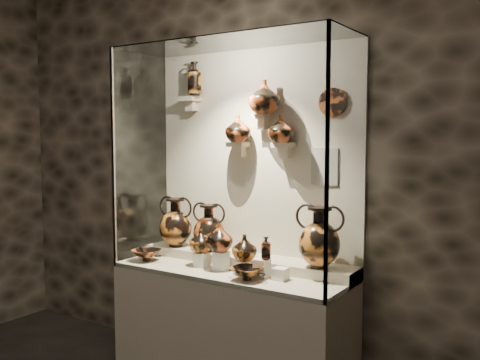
% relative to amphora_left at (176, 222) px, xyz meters
% --- Properties ---
extents(wall_back, '(5.00, 0.02, 3.20)m').
position_rel_amphora_left_xyz_m(wall_back, '(0.62, 0.18, 0.51)').
color(wall_back, black).
rests_on(wall_back, ground).
extents(plinth, '(1.70, 0.60, 0.80)m').
position_rel_amphora_left_xyz_m(plinth, '(0.62, -0.14, -0.69)').
color(plinth, beige).
rests_on(plinth, floor).
extents(front_tier, '(1.68, 0.58, 0.03)m').
position_rel_amphora_left_xyz_m(front_tier, '(0.62, -0.14, -0.28)').
color(front_tier, '#C3B497').
rests_on(front_tier, plinth).
extents(rear_tier, '(1.70, 0.25, 0.10)m').
position_rel_amphora_left_xyz_m(rear_tier, '(0.62, 0.04, -0.24)').
color(rear_tier, '#C3B497').
rests_on(rear_tier, plinth).
extents(back_panel, '(1.70, 0.03, 1.60)m').
position_rel_amphora_left_xyz_m(back_panel, '(0.62, 0.18, 0.51)').
color(back_panel, beige).
rests_on(back_panel, plinth).
extents(glass_front, '(1.70, 0.01, 1.60)m').
position_rel_amphora_left_xyz_m(glass_front, '(0.62, -0.43, 0.51)').
color(glass_front, white).
rests_on(glass_front, plinth).
extents(glass_left, '(0.01, 0.60, 1.60)m').
position_rel_amphora_left_xyz_m(glass_left, '(-0.23, -0.14, 0.51)').
color(glass_left, white).
rests_on(glass_left, plinth).
extents(glass_right, '(0.01, 0.60, 1.60)m').
position_rel_amphora_left_xyz_m(glass_right, '(1.46, -0.14, 0.51)').
color(glass_right, white).
rests_on(glass_right, plinth).
extents(glass_top, '(1.70, 0.60, 0.01)m').
position_rel_amphora_left_xyz_m(glass_top, '(0.62, -0.14, 1.31)').
color(glass_top, white).
rests_on(glass_top, back_panel).
extents(frame_post_left, '(0.02, 0.02, 1.60)m').
position_rel_amphora_left_xyz_m(frame_post_left, '(-0.22, -0.43, 0.51)').
color(frame_post_left, gray).
rests_on(frame_post_left, plinth).
extents(frame_post_right, '(0.02, 0.02, 1.60)m').
position_rel_amphora_left_xyz_m(frame_post_right, '(1.46, -0.43, 0.51)').
color(frame_post_right, gray).
rests_on(frame_post_right, plinth).
extents(pedestal_a, '(0.09, 0.09, 0.10)m').
position_rel_amphora_left_xyz_m(pedestal_a, '(0.40, -0.19, -0.21)').
color(pedestal_a, silver).
rests_on(pedestal_a, front_tier).
extents(pedestal_b, '(0.09, 0.09, 0.13)m').
position_rel_amphora_left_xyz_m(pedestal_b, '(0.57, -0.19, -0.20)').
color(pedestal_b, silver).
rests_on(pedestal_b, front_tier).
extents(pedestal_c, '(0.09, 0.09, 0.09)m').
position_rel_amphora_left_xyz_m(pedestal_c, '(0.74, -0.19, -0.22)').
color(pedestal_c, silver).
rests_on(pedestal_c, front_tier).
extents(pedestal_d, '(0.09, 0.09, 0.12)m').
position_rel_amphora_left_xyz_m(pedestal_d, '(0.90, -0.19, -0.20)').
color(pedestal_d, silver).
rests_on(pedestal_d, front_tier).
extents(pedestal_e, '(0.09, 0.09, 0.08)m').
position_rel_amphora_left_xyz_m(pedestal_e, '(1.04, -0.19, -0.22)').
color(pedestal_e, silver).
rests_on(pedestal_e, front_tier).
extents(bracket_ul, '(0.14, 0.12, 0.04)m').
position_rel_amphora_left_xyz_m(bracket_ul, '(0.07, 0.10, 0.96)').
color(bracket_ul, beige).
rests_on(bracket_ul, back_panel).
extents(bracket_ca, '(0.14, 0.12, 0.04)m').
position_rel_amphora_left_xyz_m(bracket_ca, '(0.52, 0.10, 0.61)').
color(bracket_ca, beige).
rests_on(bracket_ca, back_panel).
extents(bracket_cb, '(0.10, 0.12, 0.04)m').
position_rel_amphora_left_xyz_m(bracket_cb, '(0.72, 0.10, 0.81)').
color(bracket_cb, beige).
rests_on(bracket_cb, back_panel).
extents(bracket_cc, '(0.14, 0.12, 0.04)m').
position_rel_amphora_left_xyz_m(bracket_cc, '(0.90, 0.10, 0.61)').
color(bracket_cc, beige).
rests_on(bracket_cc, back_panel).
extents(amphora_left, '(0.40, 0.40, 0.38)m').
position_rel_amphora_left_xyz_m(amphora_left, '(0.00, 0.00, 0.00)').
color(amphora_left, '#AD6021').
rests_on(amphora_left, rear_tier).
extents(amphora_mid, '(0.37, 0.37, 0.35)m').
position_rel_amphora_left_xyz_m(amphora_mid, '(0.31, 0.01, -0.01)').
color(amphora_mid, '#A7431D').
rests_on(amphora_mid, rear_tier).
extents(amphora_right, '(0.35, 0.35, 0.41)m').
position_rel_amphora_left_xyz_m(amphora_right, '(1.22, -0.01, 0.01)').
color(amphora_right, '#AD6021').
rests_on(amphora_right, rear_tier).
extents(jug_a, '(0.20, 0.20, 0.17)m').
position_rel_amphora_left_xyz_m(jug_a, '(0.38, -0.17, -0.07)').
color(jug_a, '#AD6021').
rests_on(jug_a, pedestal_a).
extents(jug_b, '(0.22, 0.22, 0.20)m').
position_rel_amphora_left_xyz_m(jug_b, '(0.55, -0.19, -0.03)').
color(jug_b, '#A7431D').
rests_on(jug_b, pedestal_b).
extents(jug_c, '(0.21, 0.21, 0.18)m').
position_rel_amphora_left_xyz_m(jug_c, '(0.76, -0.18, -0.08)').
color(jug_c, '#AD6021').
rests_on(jug_c, pedestal_c).
extents(lekythos_small, '(0.09, 0.09, 0.17)m').
position_rel_amphora_left_xyz_m(lekythos_small, '(0.93, -0.19, -0.05)').
color(lekythos_small, '#A7431D').
rests_on(lekythos_small, pedestal_d).
extents(kylix_left, '(0.33, 0.31, 0.11)m').
position_rel_amphora_left_xyz_m(kylix_left, '(-0.06, -0.27, -0.21)').
color(kylix_left, '#A7431D').
rests_on(kylix_left, front_tier).
extents(kylix_right, '(0.33, 0.31, 0.10)m').
position_rel_amphora_left_xyz_m(kylix_right, '(0.86, -0.31, -0.21)').
color(kylix_right, '#AD6021').
rests_on(kylix_right, front_tier).
extents(lekythos_tall, '(0.14, 0.14, 0.29)m').
position_rel_amphora_left_xyz_m(lekythos_tall, '(0.14, 0.08, 1.12)').
color(lekythos_tall, '#AD6021').
rests_on(lekythos_tall, bracket_ul).
extents(ovoid_vase_a, '(0.24, 0.24, 0.20)m').
position_rel_amphora_left_xyz_m(ovoid_vase_a, '(0.54, 0.06, 0.72)').
color(ovoid_vase_a, '#A7431D').
rests_on(ovoid_vase_a, bracket_ca).
extents(ovoid_vase_b, '(0.27, 0.27, 0.23)m').
position_rel_amphora_left_xyz_m(ovoid_vase_b, '(0.77, 0.04, 0.94)').
color(ovoid_vase_b, '#A7431D').
rests_on(ovoid_vase_b, bracket_cb).
extents(ovoid_vase_c, '(0.24, 0.24, 0.19)m').
position_rel_amphora_left_xyz_m(ovoid_vase_c, '(0.90, 0.06, 0.72)').
color(ovoid_vase_c, '#A7431D').
rests_on(ovoid_vase_c, bracket_cc).
extents(wall_plate, '(0.19, 0.02, 0.19)m').
position_rel_amphora_left_xyz_m(wall_plate, '(1.24, 0.15, 0.90)').
color(wall_plate, '#B94D24').
rests_on(wall_plate, back_panel).
extents(info_placard, '(0.19, 0.01, 0.25)m').
position_rel_amphora_left_xyz_m(info_placard, '(1.18, 0.16, 0.47)').
color(info_placard, beige).
rests_on(info_placard, back_panel).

